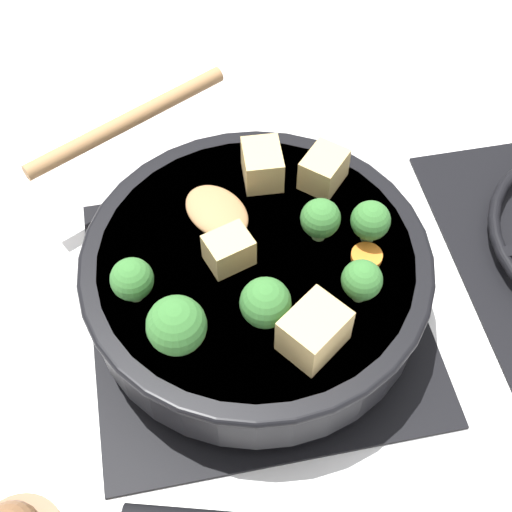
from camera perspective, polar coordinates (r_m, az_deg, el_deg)
ground_plane at (r=0.68m, az=-0.00°, el=-4.15°), size 2.40×2.40×0.00m
front_burner_grate at (r=0.67m, az=-0.00°, el=-3.62°), size 0.31×0.31×0.03m
skillet_pan at (r=0.63m, az=-0.01°, el=-1.50°), size 0.40×0.31×0.06m
wooden_spoon at (r=0.68m, az=-7.27°, el=7.71°), size 0.23×0.21×0.02m
tofu_cube_center_large at (r=0.60m, az=-2.13°, el=0.17°), size 0.04×0.04×0.03m
tofu_cube_near_handle at (r=0.66m, az=0.51°, el=7.31°), size 0.04×0.04×0.03m
tofu_cube_east_chunk at (r=0.55m, az=4.67°, el=-6.00°), size 0.06×0.06×0.04m
tofu_cube_west_chunk at (r=0.66m, az=5.44°, el=6.90°), size 0.05×0.05×0.03m
broccoli_floret_near_spoon at (r=0.61m, az=5.18°, el=2.97°), size 0.03×0.03×0.04m
broccoli_floret_center_top at (r=0.55m, az=0.76°, el=-3.80°), size 0.04×0.04×0.05m
broccoli_floret_east_rim at (r=0.54m, az=-6.37°, el=-5.57°), size 0.05×0.05×0.05m
broccoli_floret_west_rim at (r=0.58m, az=8.46°, el=-1.95°), size 0.03×0.03×0.04m
broccoli_floret_north_edge at (r=0.61m, az=9.10°, el=2.89°), size 0.03×0.03×0.04m
broccoli_floret_south_cluster at (r=0.58m, az=-9.88°, el=-1.88°), size 0.04×0.04×0.04m
carrot_slice_orange_thin at (r=0.62m, az=8.85°, el=-0.00°), size 0.03×0.03×0.01m
carrot_slice_near_center at (r=0.59m, az=1.41°, el=-3.26°), size 0.02×0.02×0.01m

